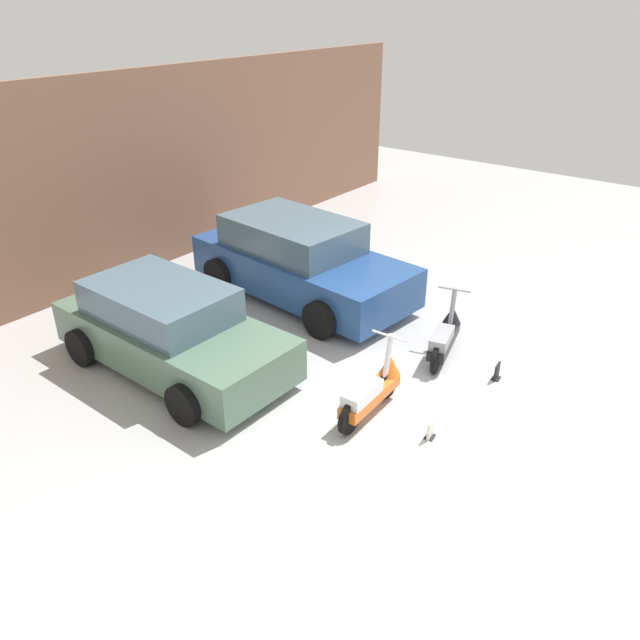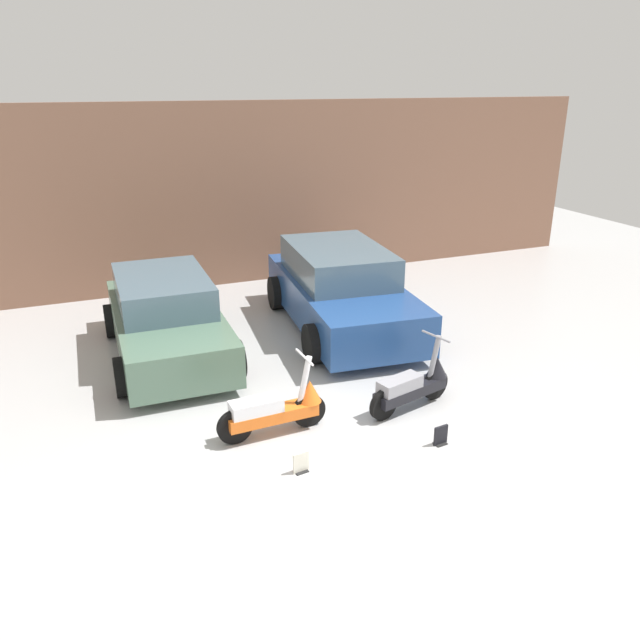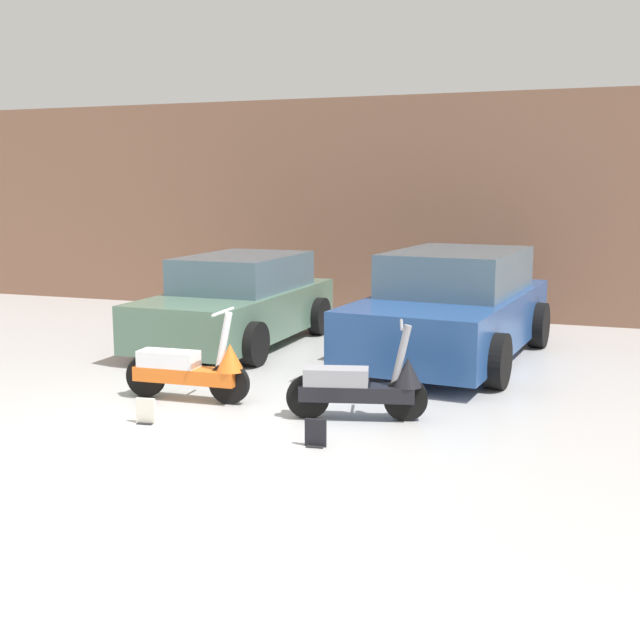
{
  "view_description": "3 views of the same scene",
  "coord_description": "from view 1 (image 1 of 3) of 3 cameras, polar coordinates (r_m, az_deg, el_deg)",
  "views": [
    {
      "loc": [
        -6.48,
        -2.88,
        5.19
      ],
      "look_at": [
        0.33,
        2.39,
        0.66
      ],
      "focal_mm": 35.0,
      "sensor_mm": 36.0,
      "label": 1
    },
    {
      "loc": [
        -2.57,
        -5.9,
        4.35
      ],
      "look_at": [
        0.88,
        2.56,
        0.82
      ],
      "focal_mm": 35.0,
      "sensor_mm": 36.0,
      "label": 2
    },
    {
      "loc": [
        3.84,
        -6.78,
        2.37
      ],
      "look_at": [
        0.69,
        2.11,
        0.78
      ],
      "focal_mm": 45.0,
      "sensor_mm": 36.0,
      "label": 3
    }
  ],
  "objects": [
    {
      "name": "car_rear_left",
      "position": [
        9.76,
        -13.53,
        -0.87
      ],
      "size": [
        1.96,
        3.96,
        1.34
      ],
      "rotation": [
        0.0,
        0.0,
        -1.59
      ],
      "color": "#51705B",
      "rests_on": "ground_plane"
    },
    {
      "name": "car_rear_center",
      "position": [
        11.8,
        -1.86,
        5.44
      ],
      "size": [
        2.44,
        4.53,
        1.49
      ],
      "rotation": [
        0.0,
        0.0,
        -1.67
      ],
      "color": "navy",
      "rests_on": "ground_plane"
    },
    {
      "name": "scooter_front_right",
      "position": [
        10.12,
        11.38,
        -1.34
      ],
      "size": [
        1.42,
        0.65,
        1.01
      ],
      "rotation": [
        0.0,
        0.0,
        0.25
      ],
      "color": "black",
      "rests_on": "ground_plane"
    },
    {
      "name": "placard_near_right_scooter",
      "position": [
        9.8,
        15.87,
        -4.62
      ],
      "size": [
        0.2,
        0.14,
        0.26
      ],
      "rotation": [
        0.0,
        0.0,
        0.12
      ],
      "color": "black",
      "rests_on": "ground_plane"
    },
    {
      "name": "scooter_front_left",
      "position": [
        8.64,
        4.85,
        -6.29
      ],
      "size": [
        1.49,
        0.54,
        1.04
      ],
      "rotation": [
        0.0,
        0.0,
        0.04
      ],
      "color": "black",
      "rests_on": "ground_plane"
    },
    {
      "name": "wall_back",
      "position": [
        12.66,
        -20.05,
        11.39
      ],
      "size": [
        19.6,
        0.12,
        3.95
      ],
      "primitive_type": "cube",
      "color": "#845B47",
      "rests_on": "ground_plane"
    },
    {
      "name": "ground_plane",
      "position": [
        8.79,
        11.21,
        -9.06
      ],
      "size": [
        28.0,
        28.0,
        0.0
      ],
      "primitive_type": "plane",
      "color": "#B2B2B2"
    },
    {
      "name": "placard_near_left_scooter",
      "position": [
        8.4,
        10.07,
        -9.89
      ],
      "size": [
        0.2,
        0.14,
        0.26
      ],
      "rotation": [
        0.0,
        0.0,
        0.14
      ],
      "color": "black",
      "rests_on": "ground_plane"
    }
  ]
}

